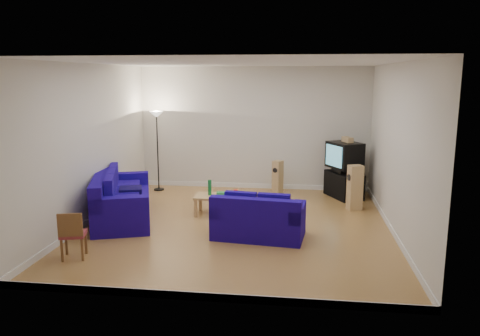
# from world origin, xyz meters

# --- Properties ---
(room) EXTENTS (6.01, 6.51, 3.21)m
(room) POSITION_xyz_m (0.00, 0.00, 1.54)
(room) COLOR brown
(room) RESTS_ON ground
(sofa_three_seat) EXTENTS (1.82, 2.73, 0.97)m
(sofa_three_seat) POSITION_xyz_m (-2.52, 0.14, 0.36)
(sofa_three_seat) COLOR #160863
(sofa_three_seat) RESTS_ON ground
(sofa_loveseat) EXTENTS (1.74, 1.10, 0.83)m
(sofa_loveseat) POSITION_xyz_m (0.48, -0.66, 0.31)
(sofa_loveseat) COLOR #160863
(sofa_loveseat) RESTS_ON ground
(coffee_table) EXTENTS (1.17, 0.59, 0.42)m
(coffee_table) POSITION_xyz_m (-0.43, 0.70, 0.37)
(coffee_table) COLOR tan
(coffee_table) RESTS_ON ground
(bottle) EXTENTS (0.08, 0.08, 0.33)m
(bottle) POSITION_xyz_m (-0.70, 0.72, 0.59)
(bottle) COLOR #197233
(bottle) RESTS_ON coffee_table
(tissue_box) EXTENTS (0.22, 0.13, 0.09)m
(tissue_box) POSITION_xyz_m (-0.44, 0.69, 0.47)
(tissue_box) COLOR green
(tissue_box) RESTS_ON coffee_table
(red_canister) EXTENTS (0.11, 0.11, 0.13)m
(red_canister) POSITION_xyz_m (-0.14, 0.75, 0.49)
(red_canister) COLOR red
(red_canister) RESTS_ON coffee_table
(remote) EXTENTS (0.16, 0.10, 0.02)m
(remote) POSITION_xyz_m (-0.11, 0.63, 0.43)
(remote) COLOR black
(remote) RESTS_ON coffee_table
(tv_stand) EXTENTS (0.95, 1.16, 0.62)m
(tv_stand) POSITION_xyz_m (2.31, 2.55, 0.31)
(tv_stand) COLOR black
(tv_stand) RESTS_ON ground
(av_receiver) EXTENTS (0.55, 0.60, 0.11)m
(av_receiver) POSITION_xyz_m (2.28, 2.59, 0.68)
(av_receiver) COLOR black
(av_receiver) RESTS_ON tv_stand
(television) EXTENTS (0.93, 1.01, 0.63)m
(television) POSITION_xyz_m (2.30, 2.59, 1.05)
(television) COLOR black
(television) RESTS_ON av_receiver
(centre_speaker) EXTENTS (0.27, 0.39, 0.13)m
(centre_speaker) POSITION_xyz_m (2.36, 2.61, 1.43)
(centre_speaker) COLOR tan
(centre_speaker) RESTS_ON television
(speaker_left) EXTENTS (0.30, 0.32, 0.86)m
(speaker_left) POSITION_xyz_m (0.67, 2.70, 0.43)
(speaker_left) COLOR tan
(speaker_left) RESTS_ON ground
(speaker_right) EXTENTS (0.36, 0.32, 1.01)m
(speaker_right) POSITION_xyz_m (2.45, 1.47, 0.51)
(speaker_right) COLOR tan
(speaker_right) RESTS_ON ground
(floor_lamp) EXTENTS (0.35, 0.35, 2.07)m
(floor_lamp) POSITION_xyz_m (-2.45, 2.70, 1.71)
(floor_lamp) COLOR black
(floor_lamp) RESTS_ON ground
(dining_chair) EXTENTS (0.47, 0.47, 0.81)m
(dining_chair) POSITION_xyz_m (-2.43, -2.08, 0.45)
(dining_chair) COLOR brown
(dining_chair) RESTS_ON ground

